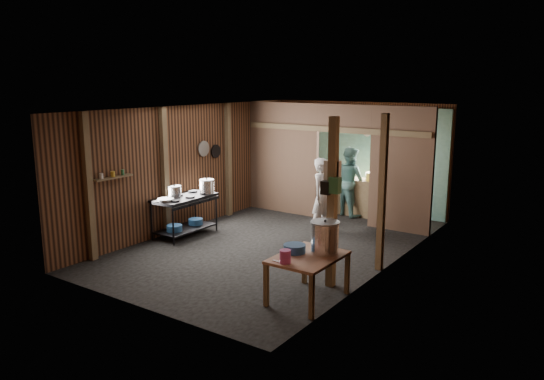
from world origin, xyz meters
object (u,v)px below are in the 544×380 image
Objects in this scene: gas_range at (185,216)px; stock_pot at (325,238)px; pink_bucket at (285,257)px; stove_pot_large at (207,187)px; cook at (323,196)px; yellow_tub at (373,177)px; prep_table at (308,278)px.

gas_range is 2.80× the size of stock_pot.
stock_pot is 2.64× the size of pink_bucket.
cook reaches higher than stove_pot_large.
yellow_tub is (-1.32, 4.66, 0.06)m from stock_pot.
stock_pot is 0.31× the size of cook.
stove_pot_large is at bearing 156.20° from stock_pot.
stock_pot is 1.43× the size of yellow_tub.
pink_bucket is (-0.11, -0.44, 0.42)m from prep_table.
pink_bucket is 0.54× the size of yellow_tub.
prep_table is 6.02× the size of pink_bucket.
stove_pot_large is 0.91× the size of yellow_tub.
gas_range is 0.87× the size of cook.
yellow_tub reaches higher than pink_bucket.
prep_table is at bearing -151.04° from cook.
prep_table is 3.60× the size of stove_pot_large.
gas_range is at bearing -108.81° from stove_pot_large.
yellow_tub is at bearing 54.57° from gas_range.
gas_range is 1.23× the size of prep_table.
stock_pot reaches higher than stove_pot_large.
stove_pot_large is 3.84m from yellow_tub.
stock_pot is 3.24m from cook.
prep_table is 3.27× the size of yellow_tub.
prep_table is 0.71× the size of cook.
yellow_tub is (2.35, 3.04, -0.00)m from stove_pot_large.
prep_table is at bearing 76.45° from pink_bucket.
stove_pot_large is at bearing 71.19° from gas_range.
stove_pot_large is 4.01m from stock_pot.
stock_pot reaches higher than prep_table.
cook reaches higher than gas_range.
prep_table is at bearing -27.73° from stove_pot_large.
stove_pot_large is 1.67× the size of pink_bucket.
cook reaches higher than pink_bucket.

